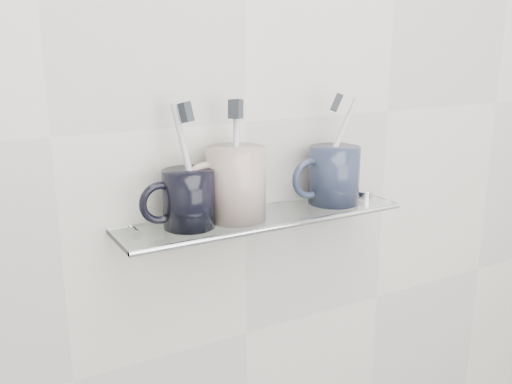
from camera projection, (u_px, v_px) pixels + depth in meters
wall_back at (245, 122)px, 0.97m from camera, size 2.50×0.00×2.50m
shelf_glass at (263, 218)px, 0.96m from camera, size 0.50×0.12×0.01m
shelf_rail at (281, 227)px, 0.91m from camera, size 0.50×0.01×0.01m
bracket_left at (134, 236)px, 0.90m from camera, size 0.02×0.03×0.02m
bracket_right at (345, 201)px, 1.10m from camera, size 0.02×0.03×0.02m
mug_left at (189, 199)px, 0.89m from camera, size 0.10×0.10×0.09m
mug_left_handle at (160, 203)px, 0.87m from camera, size 0.07×0.01×0.07m
toothbrush_left at (188, 164)px, 0.88m from camera, size 0.04×0.05×0.19m
bristles_left at (186, 112)px, 0.86m from camera, size 0.02×0.03×0.03m
mug_center at (236, 184)px, 0.93m from camera, size 0.12×0.12×0.12m
mug_center_handle at (206, 188)px, 0.90m from camera, size 0.08×0.01×0.08m
toothbrush_center at (236, 159)px, 0.92m from camera, size 0.03×0.04×0.19m
bristles_center at (236, 109)px, 0.89m from camera, size 0.02×0.03×0.03m
mug_right at (334, 175)px, 1.02m from camera, size 0.12×0.12×0.10m
mug_right_handle at (310, 178)px, 1.00m from camera, size 0.07×0.01×0.07m
toothbrush_right at (335, 148)px, 1.01m from camera, size 0.09×0.03×0.18m
bristles_right at (337, 102)px, 0.99m from camera, size 0.03×0.03×0.04m
chrome_cap at (365, 194)px, 1.07m from camera, size 0.03×0.03×0.01m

